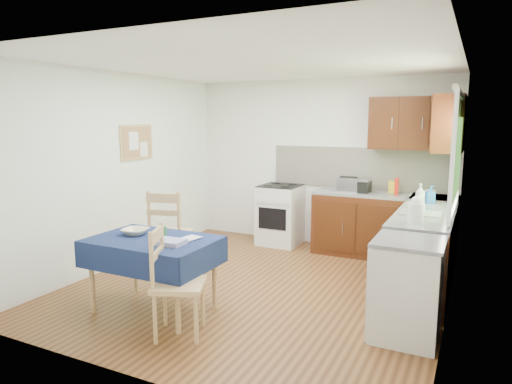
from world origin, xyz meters
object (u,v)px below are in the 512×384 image
at_px(toaster, 348,185).
at_px(sandwich_press, 358,185).
at_px(dining_table, 153,249).
at_px(kettle, 416,211).
at_px(dish_rack, 421,212).
at_px(chair_near, 173,279).
at_px(chair_far, 169,230).

height_order(toaster, sandwich_press, toaster).
height_order(dining_table, toaster, toaster).
relative_size(sandwich_press, kettle, 1.25).
distance_m(sandwich_press, kettle, 1.94).
distance_m(sandwich_press, dish_rack, 1.58).
bearing_deg(sandwich_press, dish_rack, -35.65).
xyz_separation_m(dish_rack, kettle, (-0.00, -0.44, 0.09)).
bearing_deg(chair_near, dish_rack, -66.59).
height_order(chair_near, sandwich_press, sandwich_press).
xyz_separation_m(dining_table, kettle, (2.32, 1.15, 0.38)).
bearing_deg(kettle, dish_rack, 89.64).
bearing_deg(dish_rack, sandwich_press, 140.03).
relative_size(sandwich_press, dish_rack, 0.79).
bearing_deg(dish_rack, dining_table, -133.84).
bearing_deg(chair_far, dining_table, 104.28).
distance_m(chair_far, kettle, 2.89).
xyz_separation_m(chair_near, sandwich_press, (0.84, 3.18, 0.47)).
distance_m(dining_table, chair_near, 0.62).
bearing_deg(dish_rack, kettle, -78.71).
bearing_deg(chair_near, kettle, -73.87).
distance_m(chair_far, toaster, 2.54).
xyz_separation_m(dining_table, toaster, (1.22, 2.76, 0.36)).
xyz_separation_m(sandwich_press, dish_rack, (0.98, -1.24, -0.07)).
height_order(chair_near, kettle, kettle).
bearing_deg(toaster, dish_rack, -26.81).
bearing_deg(chair_far, dish_rack, 177.72).
distance_m(dish_rack, kettle, 0.45).
relative_size(chair_near, toaster, 3.41).
bearing_deg(toaster, sandwich_press, 50.04).
xyz_separation_m(chair_far, sandwich_press, (1.88, 1.86, 0.43)).
relative_size(chair_near, sandwich_press, 2.99).
bearing_deg(chair_near, chair_far, 14.59).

